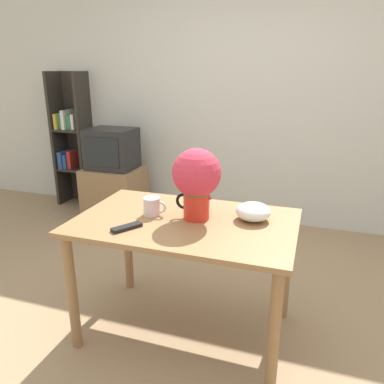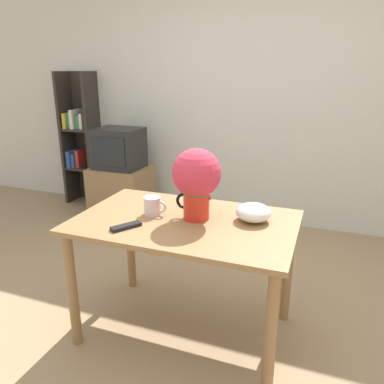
# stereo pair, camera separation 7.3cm
# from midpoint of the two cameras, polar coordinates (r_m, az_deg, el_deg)

# --- Properties ---
(ground_plane) EXTENTS (12.00, 12.00, 0.00)m
(ground_plane) POSITION_cam_midpoint_polar(r_m,az_deg,el_deg) (2.58, -2.31, -20.21)
(ground_plane) COLOR #9E7F5B
(wall_back) EXTENTS (8.00, 0.05, 2.60)m
(wall_back) POSITION_cam_midpoint_polar(r_m,az_deg,el_deg) (4.00, 8.10, 13.68)
(wall_back) COLOR silver
(wall_back) RESTS_ON ground_plane
(table) EXTENTS (1.28, 0.81, 0.76)m
(table) POSITION_cam_midpoint_polar(r_m,az_deg,el_deg) (2.23, -1.98, -6.95)
(table) COLOR olive
(table) RESTS_ON ground_plane
(flower_vase) EXTENTS (0.28, 0.28, 0.42)m
(flower_vase) POSITION_cam_midpoint_polar(r_m,az_deg,el_deg) (2.13, -0.28, 1.99)
(flower_vase) COLOR red
(flower_vase) RESTS_ON table
(coffee_mug) EXTENTS (0.14, 0.10, 0.11)m
(coffee_mug) POSITION_cam_midpoint_polar(r_m,az_deg,el_deg) (2.26, -6.98, -2.18)
(coffee_mug) COLOR silver
(coffee_mug) RESTS_ON table
(white_bowl) EXTENTS (0.20, 0.20, 0.10)m
(white_bowl) POSITION_cam_midpoint_polar(r_m,az_deg,el_deg) (2.19, 8.39, -2.97)
(white_bowl) COLOR white
(white_bowl) RESTS_ON table
(remote_control) EXTENTS (0.14, 0.17, 0.02)m
(remote_control) POSITION_cam_midpoint_polar(r_m,az_deg,el_deg) (2.10, -10.91, -5.31)
(remote_control) COLOR black
(remote_control) RESTS_ON table
(tv_stand) EXTENTS (0.60, 0.50, 0.58)m
(tv_stand) POSITION_cam_midpoint_polar(r_m,az_deg,el_deg) (4.24, -12.13, -0.25)
(tv_stand) COLOR #8E6B47
(tv_stand) RESTS_ON ground_plane
(tv_set) EXTENTS (0.49, 0.40, 0.43)m
(tv_set) POSITION_cam_midpoint_polar(r_m,az_deg,el_deg) (4.11, -12.61, 6.45)
(tv_set) COLOR black
(tv_set) RESTS_ON tv_stand
(bookshelf) EXTENTS (0.41, 0.29, 1.58)m
(bookshelf) POSITION_cam_midpoint_polar(r_m,az_deg,el_deg) (4.78, -18.18, 7.49)
(bookshelf) COLOR #2D2823
(bookshelf) RESTS_ON ground_plane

